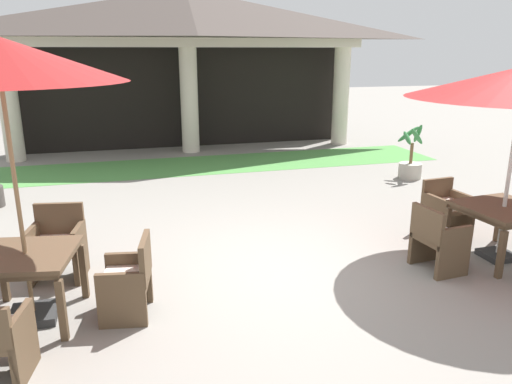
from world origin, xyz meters
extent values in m
plane|color=gray|center=(0.00, 0.00, 0.00)|extent=(60.00, 60.00, 0.00)
cylinder|color=beige|center=(-4.55, 8.13, 1.42)|extent=(0.48, 0.48, 2.84)
cylinder|color=beige|center=(0.00, 8.13, 1.42)|extent=(0.48, 0.48, 2.84)
cylinder|color=beige|center=(4.55, 8.13, 1.42)|extent=(0.48, 0.48, 2.84)
cube|color=beige|center=(0.00, 8.13, 2.96)|extent=(9.89, 0.70, 0.24)
pyramid|color=#514742|center=(0.00, 8.13, 3.69)|extent=(10.29, 2.68, 1.22)
cube|color=black|center=(0.00, 9.03, 1.42)|extent=(9.69, 0.16, 2.84)
cube|color=#519347|center=(0.00, 6.36, 0.00)|extent=(12.09, 2.12, 0.01)
cube|color=brown|center=(-2.92, -0.40, 0.73)|extent=(1.10, 1.10, 0.05)
cube|color=brown|center=(-2.92, -0.40, 0.68)|extent=(1.01, 1.01, 0.06)
cube|color=brown|center=(-2.56, -0.91, 0.32)|extent=(0.08, 0.08, 0.65)
cube|color=brown|center=(-3.28, 0.11, 0.32)|extent=(0.08, 0.08, 0.65)
cube|color=brown|center=(-2.41, -0.04, 0.32)|extent=(0.08, 0.08, 0.65)
cube|color=#2D2D2D|center=(-2.92, -0.40, 0.05)|extent=(0.48, 0.48, 0.09)
cylinder|color=olive|center=(-2.92, -0.40, 1.32)|extent=(0.04, 0.04, 2.64)
cube|color=brown|center=(-2.75, 0.57, 0.42)|extent=(0.68, 0.62, 0.07)
cube|color=silver|center=(-2.75, 0.57, 0.48)|extent=(0.63, 0.57, 0.05)
cube|color=brown|center=(-2.71, 0.81, 0.69)|extent=(0.60, 0.16, 0.45)
cube|color=brown|center=(-2.48, 0.52, 0.34)|extent=(0.15, 0.53, 0.68)
cube|color=brown|center=(-3.03, 0.61, 0.34)|extent=(0.15, 0.53, 0.68)
cube|color=brown|center=(-2.53, 0.29, 0.19)|extent=(0.06, 0.06, 0.39)
cube|color=brown|center=(-3.06, 0.38, 0.19)|extent=(0.06, 0.06, 0.39)
cube|color=brown|center=(-2.44, 0.75, 0.19)|extent=(0.06, 0.06, 0.39)
cube|color=brown|center=(-2.98, 0.84, 0.19)|extent=(0.06, 0.06, 0.39)
cube|color=brown|center=(-2.83, -1.41, 0.31)|extent=(0.14, 0.50, 0.63)
cube|color=brown|center=(-2.80, -1.19, 0.18)|extent=(0.06, 0.06, 0.36)
cube|color=brown|center=(-2.87, -1.62, 0.18)|extent=(0.06, 0.06, 0.36)
cube|color=brown|center=(-1.96, -0.57, 0.39)|extent=(0.58, 0.64, 0.07)
cube|color=silver|center=(-1.96, -0.57, 0.45)|extent=(0.54, 0.59, 0.05)
cube|color=brown|center=(-1.73, -0.60, 0.65)|extent=(0.16, 0.56, 0.45)
cube|color=brown|center=(-2.00, -0.82, 0.30)|extent=(0.50, 0.14, 0.61)
cube|color=brown|center=(-1.91, -0.31, 0.30)|extent=(0.50, 0.14, 0.61)
cube|color=brown|center=(-2.22, -0.78, 0.18)|extent=(0.06, 0.06, 0.35)
cube|color=brown|center=(-2.13, -0.28, 0.18)|extent=(0.06, 0.06, 0.35)
cube|color=brown|center=(-1.78, -0.85, 0.18)|extent=(0.06, 0.06, 0.35)
cube|color=brown|center=(-1.70, -0.35, 0.18)|extent=(0.06, 0.06, 0.35)
cube|color=brown|center=(3.00, -0.38, 0.72)|extent=(1.13, 1.13, 0.05)
cube|color=brown|center=(3.00, -0.38, 0.66)|extent=(1.04, 1.04, 0.06)
cube|color=brown|center=(2.56, -0.91, 0.31)|extent=(0.08, 0.08, 0.63)
cube|color=brown|center=(2.47, 0.06, 0.31)|extent=(0.08, 0.08, 0.63)
cube|color=brown|center=(3.44, 0.14, 0.31)|extent=(0.08, 0.08, 0.63)
cube|color=#2D2D2D|center=(3.00, -0.38, 0.04)|extent=(0.41, 0.41, 0.08)
cylinder|color=beige|center=(3.00, -0.38, 1.17)|extent=(0.05, 0.05, 2.34)
cube|color=brown|center=(1.97, -0.47, 0.42)|extent=(0.53, 0.61, 0.07)
cube|color=silver|center=(1.97, -0.47, 0.48)|extent=(0.49, 0.57, 0.05)
cube|color=brown|center=(1.75, -0.49, 0.66)|extent=(0.11, 0.58, 0.41)
cube|color=brown|center=(1.95, -0.21, 0.34)|extent=(0.49, 0.10, 0.67)
cube|color=brown|center=(2.00, -0.74, 0.34)|extent=(0.49, 0.10, 0.67)
cube|color=brown|center=(2.16, -0.19, 0.19)|extent=(0.06, 0.06, 0.39)
cube|color=brown|center=(2.21, -0.71, 0.19)|extent=(0.06, 0.06, 0.39)
cube|color=brown|center=(1.74, -0.23, 0.19)|extent=(0.06, 0.06, 0.39)
cube|color=brown|center=(1.78, -0.75, 0.19)|extent=(0.06, 0.06, 0.39)
cube|color=brown|center=(2.91, 0.64, 0.42)|extent=(0.60, 0.62, 0.07)
cube|color=silver|center=(2.91, 0.64, 0.48)|extent=(0.55, 0.57, 0.05)
cube|color=brown|center=(2.88, 0.91, 0.63)|extent=(0.56, 0.11, 0.37)
cube|color=brown|center=(3.16, 0.67, 0.31)|extent=(0.11, 0.58, 0.62)
cube|color=brown|center=(2.65, 0.62, 0.31)|extent=(0.11, 0.58, 0.62)
cube|color=brown|center=(3.18, 0.41, 0.19)|extent=(0.06, 0.06, 0.38)
cube|color=brown|center=(2.68, 0.36, 0.19)|extent=(0.06, 0.06, 0.38)
cube|color=brown|center=(3.13, 0.92, 0.19)|extent=(0.06, 0.06, 0.38)
cube|color=brown|center=(2.64, 0.88, 0.19)|extent=(0.06, 0.06, 0.38)
cylinder|color=#B2AD9E|center=(4.28, 3.82, 0.17)|extent=(0.50, 0.50, 0.34)
cylinder|color=brown|center=(4.28, 3.82, 0.57)|extent=(0.07, 0.07, 0.46)
ellipsoid|color=#387F42|center=(4.40, 3.82, 1.00)|extent=(0.11, 0.32, 0.47)
ellipsoid|color=#387F42|center=(4.31, 4.05, 0.96)|extent=(0.53, 0.16, 0.41)
ellipsoid|color=#387F42|center=(4.14, 3.82, 0.92)|extent=(0.10, 0.34, 0.32)
ellipsoid|color=#387F42|center=(4.29, 3.68, 0.97)|extent=(0.37, 0.11, 0.41)
camera|label=1|loc=(-1.88, -5.50, 2.75)|focal=34.37mm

